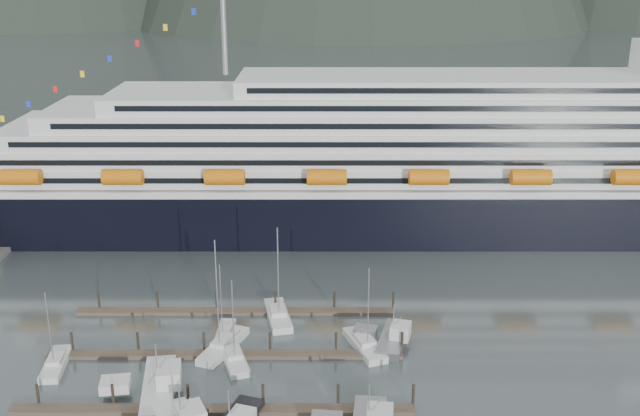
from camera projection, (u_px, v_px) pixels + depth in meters
The scene contains 13 objects.
ground at pixel (261, 368), 98.43m from camera, with size 1600.00×1600.00×0.00m, color #434F4F.
cruise_ship at pixel (433, 168), 146.67m from camera, with size 210.00×30.40×50.30m.
dock_near at pixel (213, 409), 88.91m from camera, with size 48.18×2.28×3.20m.
dock_mid at pixel (226, 354), 101.23m from camera, with size 48.18×2.28×3.20m.
dock_far at pixel (236, 311), 113.56m from camera, with size 48.18×2.28×3.20m.
sailboat_a at pixel (56, 364), 98.45m from camera, with size 3.35×8.93×11.59m.
sailboat_b at pixel (223, 346), 102.93m from camera, with size 6.42×11.02×17.00m.
sailboat_c at pixel (233, 358), 100.00m from camera, with size 5.43×10.01×12.65m.
sailboat_d at pixel (224, 337), 105.64m from camera, with size 2.48×9.59×12.18m.
sailboat_f at pixel (278, 316), 111.62m from camera, with size 4.95×10.68×15.42m.
sailboat_h at pixel (365, 346), 103.15m from camera, with size 5.91×10.19×12.92m.
trawler_a at pixel (157, 387), 92.40m from camera, with size 10.18×14.01×7.50m.
trawler_e at pixel (392, 338), 104.29m from camera, with size 8.51×10.75×6.63m.
Camera 1 is at (7.86, -86.61, 51.29)m, focal length 42.00 mm.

